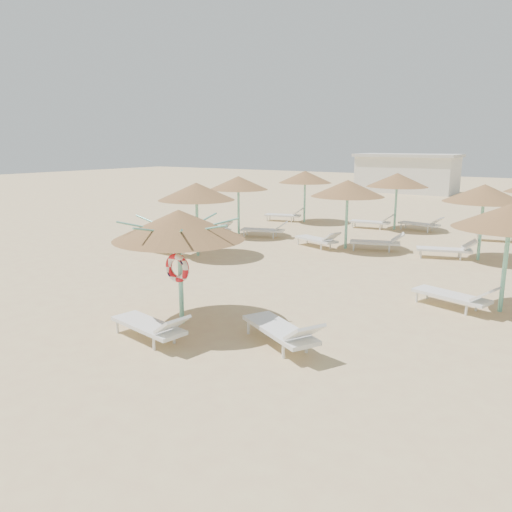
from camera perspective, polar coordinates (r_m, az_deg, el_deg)
The scene contains 6 objects.
ground at distance 11.67m, azimuth -7.48°, elevation -7.85°, with size 120.00×120.00×0.00m, color #CDB87D.
main_palapa at distance 11.26m, azimuth -8.81°, elevation 3.50°, with size 2.96×2.96×2.65m.
lounger_main_a at distance 10.77m, azimuth -11.82°, elevation -7.77°, with size 2.13×0.95×0.75m.
lounger_main_b at distance 10.25m, azimuth 3.14°, elevation -8.44°, with size 2.25×1.60×0.80m.
palapa_field at distance 20.66m, azimuth 11.68°, elevation 7.55°, with size 14.97×13.31×2.72m.
service_hut at distance 45.22m, azimuth 16.87°, elevation 9.07°, with size 8.40×4.40×3.25m.
Camera 1 is at (7.27, -8.16, 4.07)m, focal length 35.00 mm.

